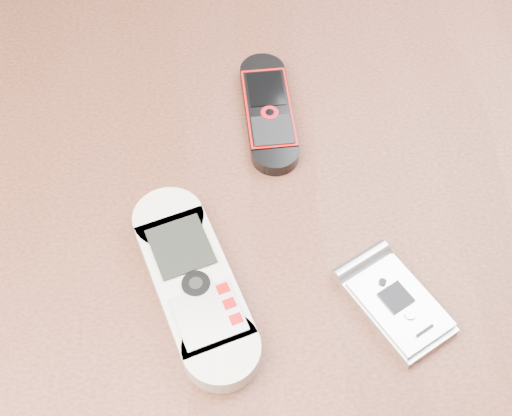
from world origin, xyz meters
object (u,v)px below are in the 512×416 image
object	(u,v)px
table	(251,278)
nokia_black_red	(268,111)
motorola_razr	(397,304)
nokia_white	(194,282)

from	to	relation	value
table	nokia_black_red	bearing A→B (deg)	76.26
nokia_black_red	motorola_razr	size ratio (longest dim) A/B	1.44
table	nokia_white	bearing A→B (deg)	-127.18
table	motorola_razr	size ratio (longest dim) A/B	12.89
motorola_razr	nokia_white	bearing A→B (deg)	139.88
nokia_white	motorola_razr	world-z (taller)	nokia_white
table	motorola_razr	distance (m)	0.18
table	motorola_razr	world-z (taller)	motorola_razr
table	nokia_white	distance (m)	0.14
nokia_white	motorola_razr	xyz separation A→B (m)	(0.15, -0.03, -0.00)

